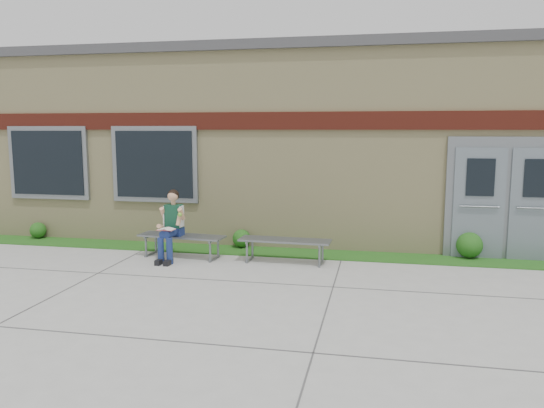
# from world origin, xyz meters

# --- Properties ---
(ground) EXTENTS (80.00, 80.00, 0.00)m
(ground) POSITION_xyz_m (0.00, 0.00, 0.00)
(ground) COLOR #9E9E99
(ground) RESTS_ON ground
(grass_strip) EXTENTS (16.00, 0.80, 0.02)m
(grass_strip) POSITION_xyz_m (0.00, 2.60, 0.01)
(grass_strip) COLOR #1C5216
(grass_strip) RESTS_ON ground
(school_building) EXTENTS (16.20, 6.22, 4.20)m
(school_building) POSITION_xyz_m (-0.00, 5.99, 2.10)
(school_building) COLOR beige
(school_building) RESTS_ON ground
(bench_left) EXTENTS (1.71, 0.63, 0.43)m
(bench_left) POSITION_xyz_m (-2.01, 1.87, 0.33)
(bench_left) COLOR slate
(bench_left) RESTS_ON ground
(bench_right) EXTENTS (1.69, 0.53, 0.44)m
(bench_right) POSITION_xyz_m (-0.01, 1.87, 0.34)
(bench_right) COLOR slate
(bench_right) RESTS_ON ground
(girl) EXTENTS (0.47, 0.79, 1.31)m
(girl) POSITION_xyz_m (-2.13, 1.67, 0.68)
(girl) COLOR navy
(girl) RESTS_ON ground
(shrub_west) EXTENTS (0.35, 0.35, 0.35)m
(shrub_west) POSITION_xyz_m (-5.79, 2.85, 0.20)
(shrub_west) COLOR #1C5216
(shrub_west) RESTS_ON grass_strip
(shrub_mid) EXTENTS (0.37, 0.37, 0.37)m
(shrub_mid) POSITION_xyz_m (-1.09, 2.85, 0.21)
(shrub_mid) COLOR #1C5216
(shrub_mid) RESTS_ON grass_strip
(shrub_east) EXTENTS (0.49, 0.49, 0.49)m
(shrub_east) POSITION_xyz_m (3.37, 2.85, 0.26)
(shrub_east) COLOR #1C5216
(shrub_east) RESTS_ON grass_strip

